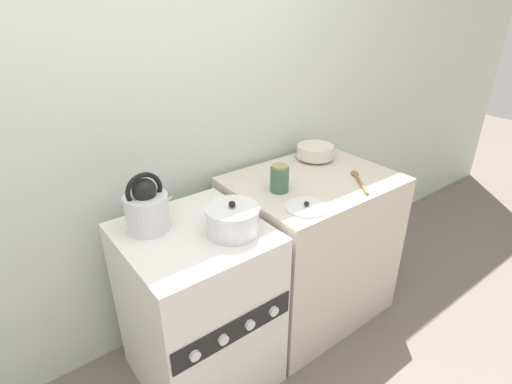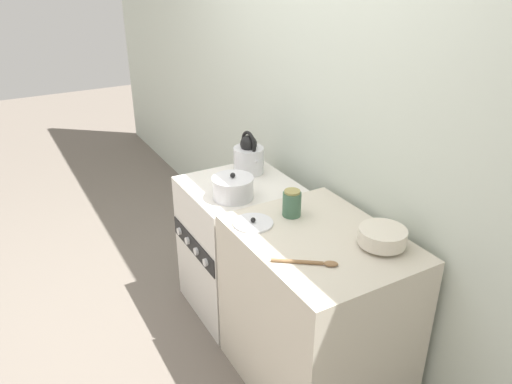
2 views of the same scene
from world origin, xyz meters
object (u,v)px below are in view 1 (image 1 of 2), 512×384
object	(u,v)px
cooking_pot	(233,220)
enamel_bowl	(315,152)
loose_pot_lid	(306,207)
stove	(199,307)
kettle	(147,207)
storage_jar	(280,179)

from	to	relation	value
cooking_pot	enamel_bowl	xyz separation A→B (m)	(0.80, 0.32, 0.02)
cooking_pot	loose_pot_lid	size ratio (longest dim) A/B	1.17
stove	cooking_pot	xyz separation A→B (m)	(0.13, -0.11, 0.47)
cooking_pot	enamel_bowl	distance (m)	0.86
stove	enamel_bowl	bearing A→B (deg)	13.04
stove	kettle	size ratio (longest dim) A/B	3.22
stove	enamel_bowl	xyz separation A→B (m)	(0.93, 0.22, 0.49)
stove	storage_jar	bearing A→B (deg)	3.05
kettle	storage_jar	xyz separation A→B (m)	(0.63, -0.11, -0.01)
enamel_bowl	storage_jar	xyz separation A→B (m)	(-0.43, -0.19, 0.02)
kettle	enamel_bowl	distance (m)	1.06
stove	enamel_bowl	size ratio (longest dim) A/B	3.94
enamel_bowl	storage_jar	distance (m)	0.47
cooking_pot	loose_pot_lid	distance (m)	0.36
enamel_bowl	loose_pot_lid	xyz separation A→B (m)	(-0.45, -0.40, -0.04)
kettle	cooking_pot	distance (m)	0.36
cooking_pot	storage_jar	xyz separation A→B (m)	(0.37, 0.13, 0.04)
stove	cooking_pot	world-z (taller)	cooking_pot
cooking_pot	loose_pot_lid	world-z (taller)	cooking_pot
storage_jar	loose_pot_lid	distance (m)	0.22
stove	kettle	xyz separation A→B (m)	(-0.13, 0.13, 0.51)
kettle	storage_jar	size ratio (longest dim) A/B	1.91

